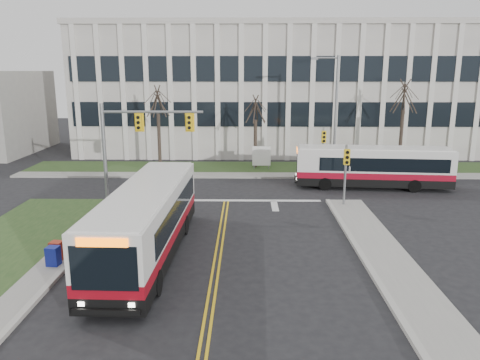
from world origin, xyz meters
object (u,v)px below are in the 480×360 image
directory_sign (261,156)px  bus_main (148,223)px  newspaper_box_blue (53,258)px  streetlight (334,108)px  bus_cross (373,168)px  newspaper_box_red (57,252)px

directory_sign → bus_main: 19.29m
bus_main → newspaper_box_blue: bearing=-158.4°
streetlight → directory_sign: bearing=166.8°
streetlight → bus_main: bearing=-122.9°
directory_sign → bus_main: bearing=-106.8°
streetlight → bus_main: 20.76m
bus_main → newspaper_box_blue: 4.11m
directory_sign → bus_main: (-5.58, -18.46, 0.38)m
bus_cross → newspaper_box_blue: 22.01m
directory_sign → bus_cross: bus_cross is taller
newspaper_box_blue → streetlight: bearing=56.7°
streetlight → bus_main: size_ratio=0.79×
streetlight → bus_main: (-11.11, -17.16, -3.64)m
bus_main → newspaper_box_blue: (-3.72, -1.36, -1.08)m
streetlight → newspaper_box_blue: size_ratio=9.68×
directory_sign → newspaper_box_blue: directory_sign is taller
directory_sign → bus_main: size_ratio=0.17×
streetlight → newspaper_box_red: (-14.91, -17.93, -4.72)m
bus_cross → newspaper_box_red: 21.70m
bus_main → newspaper_box_red: 4.02m
newspaper_box_red → streetlight: bearing=58.1°
directory_sign → newspaper_box_blue: bearing=-115.1°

